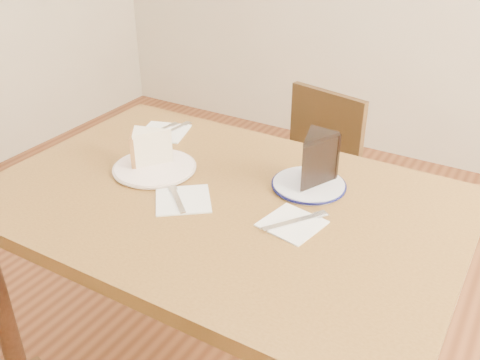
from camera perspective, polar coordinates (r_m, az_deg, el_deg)
name	(u,v)px	position (r m, az deg, el deg)	size (l,w,h in m)	color
table	(221,229)	(1.42, -2.00, -5.21)	(1.20, 0.80, 0.75)	#4F3415
chair_far	(304,183)	(2.09, 6.86, -0.34)	(0.45, 0.45, 0.77)	black
plate_cream	(155,168)	(1.51, -9.09, 1.29)	(0.22, 0.22, 0.01)	white
plate_navy	(309,185)	(1.42, 7.34, -0.52)	(0.19, 0.19, 0.01)	silver
carrot_cake	(154,148)	(1.51, -9.18, 3.37)	(0.07, 0.10, 0.09)	#F2E5C8
chocolate_cake	(313,162)	(1.39, 7.75, 1.88)	(0.08, 0.12, 0.13)	black
napkin_cream	(183,200)	(1.36, -6.10, -2.12)	(0.14, 0.14, 0.00)	white
napkin_navy	(292,224)	(1.27, 5.56, -4.65)	(0.13, 0.13, 0.00)	white
napkin_spare	(164,132)	(1.74, -8.12, 5.10)	(0.14, 0.14, 0.00)	white
fork_cream	(177,199)	(1.36, -6.73, -1.98)	(0.01, 0.14, 0.00)	silver
knife_navy	(295,221)	(1.27, 5.87, -4.40)	(0.02, 0.17, 0.00)	silver
fork_spare	(174,129)	(1.74, -7.03, 5.40)	(0.01, 0.14, 0.00)	silver
knife_spare	(158,131)	(1.74, -8.72, 5.22)	(0.01, 0.16, 0.00)	silver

